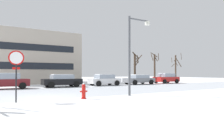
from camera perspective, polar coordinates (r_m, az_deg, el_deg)
ground_plane at (r=13.00m, az=-19.18°, el=-7.57°), size 120.00×120.00×0.00m
road_surface at (r=16.35m, az=-21.54°, el=-6.17°), size 80.00×8.85×0.00m
stop_sign at (r=11.50m, az=-25.63°, el=1.05°), size 0.76×0.11×2.70m
fire_hydrant at (r=11.99m, az=-8.07°, el=-5.93°), size 0.44×0.30×0.93m
street_lamp at (r=13.94m, az=6.12°, el=6.62°), size 1.85×0.36×5.42m
parked_car_maroon at (r=21.81m, az=-27.60°, el=-2.75°), size 3.82×2.10×1.55m
parked_car_black at (r=22.54m, az=-14.06°, el=-2.91°), size 4.16×2.04×1.40m
parked_car_white at (r=24.55m, az=-2.16°, el=-2.78°), size 3.84×2.01×1.39m
parked_car_gray at (r=27.38m, az=7.69°, el=-2.62°), size 4.23×2.09×1.34m
parked_car_red at (r=31.02m, az=15.21°, el=-2.26°), size 3.83×2.02×1.52m
tree_far_mid at (r=29.91m, az=6.64°, el=0.91°), size 1.68×1.68×4.66m
tree_far_right at (r=36.98m, az=17.73°, el=0.75°), size 2.32×2.33×5.00m
tree_far_left at (r=33.86m, az=12.06°, el=1.00°), size 1.77×1.57×4.95m
building_far_left at (r=33.06m, az=-22.08°, el=3.06°), size 12.96×9.03×7.53m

